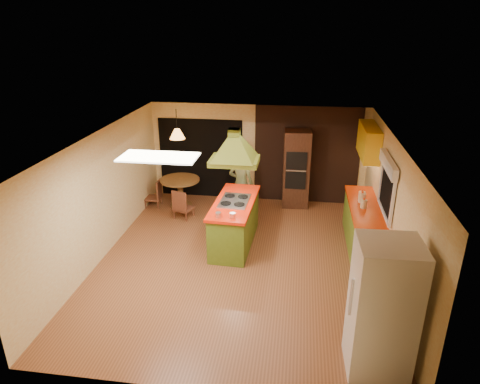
% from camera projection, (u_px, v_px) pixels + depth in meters
% --- Properties ---
extents(ground, '(6.50, 6.50, 0.00)m').
position_uv_depth(ground, '(240.00, 261.00, 8.50)').
color(ground, brown).
rests_on(ground, ground).
extents(room_walls, '(5.50, 6.50, 6.50)m').
position_uv_depth(room_walls, '(240.00, 203.00, 8.03)').
color(room_walls, '#F6E4B0').
rests_on(room_walls, ground).
extents(ceiling_plane, '(6.50, 6.50, 0.00)m').
position_uv_depth(ceiling_plane, '(240.00, 139.00, 7.56)').
color(ceiling_plane, silver).
rests_on(ceiling_plane, room_walls).
extents(brick_panel, '(2.64, 0.03, 2.50)m').
position_uv_depth(brick_panel, '(307.00, 156.00, 10.83)').
color(brick_panel, '#381E14').
rests_on(brick_panel, ground).
extents(nook_opening, '(2.20, 0.03, 2.10)m').
position_uv_depth(nook_opening, '(201.00, 158.00, 11.26)').
color(nook_opening, black).
rests_on(nook_opening, ground).
extents(right_counter, '(0.62, 3.05, 0.92)m').
position_uv_depth(right_counter, '(365.00, 234.00, 8.56)').
color(right_counter, olive).
rests_on(right_counter, ground).
extents(upper_cabinets, '(0.34, 1.40, 0.70)m').
position_uv_depth(upper_cabinets, '(369.00, 141.00, 9.45)').
color(upper_cabinets, yellow).
rests_on(upper_cabinets, room_walls).
extents(window_right, '(0.12, 1.35, 1.06)m').
position_uv_depth(window_right, '(388.00, 177.00, 7.85)').
color(window_right, black).
rests_on(window_right, room_walls).
extents(fluor_panel, '(1.20, 0.60, 0.03)m').
position_uv_depth(fluor_panel, '(159.00, 157.00, 6.61)').
color(fluor_panel, white).
rests_on(fluor_panel, ceiling_plane).
extents(kitchen_island, '(0.88, 2.01, 1.00)m').
position_uv_depth(kitchen_island, '(235.00, 222.00, 8.99)').
color(kitchen_island, '#5C751D').
rests_on(kitchen_island, ground).
extents(range_hood, '(0.96, 0.69, 0.79)m').
position_uv_depth(range_hood, '(234.00, 141.00, 8.33)').
color(range_hood, '#60681A').
rests_on(range_hood, ceiling_plane).
extents(man, '(0.67, 0.50, 1.67)m').
position_uv_depth(man, '(241.00, 184.00, 10.09)').
color(man, '#4D4F2A').
rests_on(man, ground).
extents(refrigerator, '(0.82, 0.78, 1.93)m').
position_uv_depth(refrigerator, '(382.00, 309.00, 5.56)').
color(refrigerator, white).
rests_on(refrigerator, ground).
extents(wall_oven, '(0.68, 0.64, 1.96)m').
position_uv_depth(wall_oven, '(296.00, 169.00, 10.70)').
color(wall_oven, '#4D2918').
rests_on(wall_oven, ground).
extents(dining_table, '(0.99, 0.99, 0.74)m').
position_uv_depth(dining_table, '(180.00, 187.00, 10.80)').
color(dining_table, brown).
rests_on(dining_table, ground).
extents(chair_left, '(0.39, 0.39, 0.70)m').
position_uv_depth(chair_left, '(153.00, 193.00, 10.87)').
color(chair_left, brown).
rests_on(chair_left, ground).
extents(chair_near, '(0.50, 0.50, 0.73)m').
position_uv_depth(chair_near, '(183.00, 203.00, 10.23)').
color(chair_near, brown).
rests_on(chair_near, ground).
extents(pendant_lamp, '(0.46, 0.46, 0.24)m').
position_uv_depth(pendant_lamp, '(177.00, 134.00, 10.28)').
color(pendant_lamp, '#FF9E3F').
rests_on(pendant_lamp, ceiling_plane).
extents(canister_large, '(0.18, 0.18, 0.21)m').
position_uv_depth(canister_large, '(362.00, 196.00, 8.93)').
color(canister_large, beige).
rests_on(canister_large, right_counter).
extents(canister_medium, '(0.18, 0.18, 0.20)m').
position_uv_depth(canister_medium, '(362.00, 198.00, 8.87)').
color(canister_medium, beige).
rests_on(canister_medium, right_counter).
extents(canister_small, '(0.14, 0.14, 0.17)m').
position_uv_depth(canister_small, '(364.00, 204.00, 8.62)').
color(canister_small, beige).
rests_on(canister_small, right_counter).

